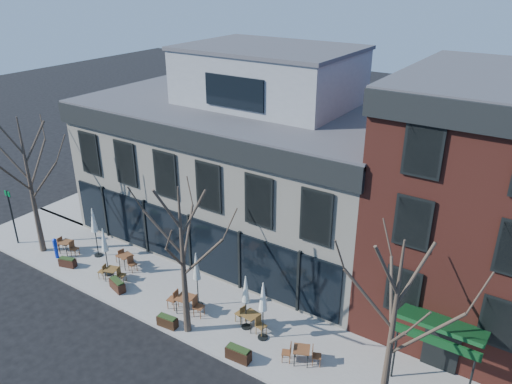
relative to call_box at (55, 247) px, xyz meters
The scene contains 25 objects.
ground 7.90m from the call_box, 24.54° to the left, with size 120.00×120.00×0.00m, color black.
sidewalk_front 10.48m from the call_box, ahead, with size 33.50×4.70×0.15m, color gray.
sidewalk_side 10.16m from the call_box, 113.88° to the left, with size 4.50×12.00×0.15m, color gray.
corner_building 11.70m from the call_box, 49.08° to the left, with size 18.39×10.39×11.10m.
red_brick_building 22.30m from the call_box, 22.26° to the left, with size 8.20×11.78×11.18m.
tree_corner 3.68m from the call_box, behind, with size 3.93×3.98×7.92m.
tree_mid 10.61m from the call_box, ahead, with size 3.50×3.55×7.04m.
tree_right 19.44m from the call_box, ahead, with size 3.72×3.77×7.48m.
sign_pole 3.59m from the call_box, behind, with size 0.50×0.10×3.40m.
call_box is the anchor object (origin of this frame).
cafe_set_0 0.69m from the call_box, 87.42° to the left, with size 1.69×0.75×0.87m.
cafe_set_1 4.24m from the call_box, 20.89° to the left, with size 1.71×0.78×0.88m.
cafe_set_2 4.29m from the call_box, ahead, with size 1.60×0.83×0.82m.
cafe_set_3 9.23m from the call_box, ahead, with size 1.98×0.89×1.02m.
cafe_set_4 12.47m from the call_box, ahead, with size 1.78×0.80×0.91m.
cafe_set_5 15.39m from the call_box, ahead, with size 1.69×1.06×0.88m.
umbrella_0 2.68m from the call_box, 39.15° to the left, with size 0.47×0.47×2.97m.
umbrella_1 3.93m from the call_box, ahead, with size 0.44×0.44×2.75m.
umbrella_2 9.56m from the call_box, ahead, with size 0.47×0.47×2.91m.
umbrella_3 12.34m from the call_box, ahead, with size 0.44×0.44×2.75m.
umbrella_4 13.35m from the call_box, ahead, with size 0.46×0.46×2.90m.
planter_0 1.34m from the call_box, 10.63° to the right, with size 1.00×0.62×0.52m.
planter_1 5.19m from the call_box, ahead, with size 1.09×0.66×0.57m.
planter_2 9.27m from the call_box, ahead, with size 0.99×0.48×0.54m.
planter_3 13.15m from the call_box, ahead, with size 1.10×0.50×0.60m.
Camera 1 is at (15.45, -17.12, 15.01)m, focal length 35.00 mm.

